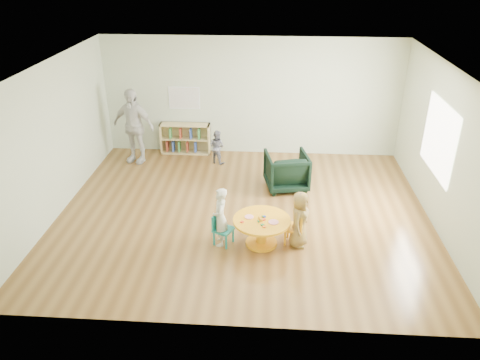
{
  "coord_description": "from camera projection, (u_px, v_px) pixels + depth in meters",
  "views": [
    {
      "loc": [
        0.46,
        -7.73,
        4.57
      ],
      "look_at": [
        -0.04,
        -0.3,
        0.85
      ],
      "focal_mm": 35.0,
      "sensor_mm": 36.0,
      "label": 1
    }
  ],
  "objects": [
    {
      "name": "alphabet_poster",
      "position": [
        184.0,
        98.0,
        11.13
      ],
      "size": [
        0.74,
        0.01,
        0.54
      ],
      "color": "white",
      "rests_on": "ground"
    },
    {
      "name": "activity_table",
      "position": [
        262.0,
        227.0,
        7.89
      ],
      "size": [
        0.97,
        0.97,
        0.53
      ],
      "rotation": [
        0.0,
        0.0,
        0.19
      ],
      "color": "#F3A314",
      "rests_on": "ground"
    },
    {
      "name": "adult_caretaker",
      "position": [
        133.0,
        126.0,
        10.76
      ],
      "size": [
        1.11,
        0.69,
        1.76
      ],
      "primitive_type": "imported",
      "rotation": [
        0.0,
        0.0,
        -0.28
      ],
      "color": "silver",
      "rests_on": "ground"
    },
    {
      "name": "armchair",
      "position": [
        286.0,
        171.0,
        9.74
      ],
      "size": [
        0.99,
        1.0,
        0.78
      ],
      "primitive_type": "imported",
      "rotation": [
        0.0,
        0.0,
        3.34
      ],
      "color": "black",
      "rests_on": "ground"
    },
    {
      "name": "child_left",
      "position": [
        220.0,
        217.0,
        7.81
      ],
      "size": [
        0.28,
        0.4,
        1.05
      ],
      "primitive_type": "imported",
      "rotation": [
        0.0,
        0.0,
        -1.49
      ],
      "color": "silver",
      "rests_on": "ground"
    },
    {
      "name": "kid_chair_right",
      "position": [
        297.0,
        227.0,
        7.92
      ],
      "size": [
        0.38,
        0.38,
        0.59
      ],
      "rotation": [
        0.0,
        0.0,
        1.34
      ],
      "color": "#F3A314",
      "rests_on": "ground"
    },
    {
      "name": "toddler",
      "position": [
        217.0,
        147.0,
        10.89
      ],
      "size": [
        0.49,
        0.45,
        0.8
      ],
      "primitive_type": "imported",
      "rotation": [
        0.0,
        0.0,
        2.66
      ],
      "color": "#181C3C",
      "rests_on": "ground"
    },
    {
      "name": "room",
      "position": [
        244.0,
        119.0,
        8.13
      ],
      "size": [
        7.1,
        7.0,
        2.8
      ],
      "color": "brown",
      "rests_on": "ground"
    },
    {
      "name": "bookshelf",
      "position": [
        185.0,
        138.0,
        11.46
      ],
      "size": [
        1.2,
        0.3,
        0.75
      ],
      "color": "tan",
      "rests_on": "ground"
    },
    {
      "name": "kid_chair_left",
      "position": [
        221.0,
        228.0,
        7.93
      ],
      "size": [
        0.4,
        0.4,
        0.56
      ],
      "rotation": [
        0.0,
        0.0,
        -2.0
      ],
      "color": "#188681",
      "rests_on": "ground"
    },
    {
      "name": "child_right",
      "position": [
        300.0,
        219.0,
        7.8
      ],
      "size": [
        0.44,
        0.56,
        1.0
      ],
      "primitive_type": "imported",
      "rotation": [
        0.0,
        0.0,
        1.29
      ],
      "color": "yellow",
      "rests_on": "ground"
    }
  ]
}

